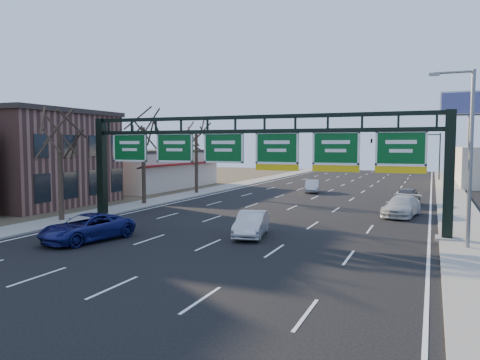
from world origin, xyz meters
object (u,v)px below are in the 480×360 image
at_px(sign_gantry, 252,155).
at_px(car_white_wagon, 402,206).
at_px(car_silver_sedan, 252,224).
at_px(car_blue_suv, 87,228).

bearing_deg(sign_gantry, car_white_wagon, 44.16).
xyz_separation_m(car_silver_sedan, car_white_wagon, (7.58, 11.39, 0.03)).
bearing_deg(car_blue_suv, car_silver_sedan, 43.29).
xyz_separation_m(sign_gantry, car_white_wagon, (8.69, 8.44, -3.88)).
bearing_deg(car_white_wagon, car_blue_suv, -124.53).
bearing_deg(car_white_wagon, car_silver_sedan, -114.19).
height_order(car_blue_suv, car_white_wagon, car_white_wagon).
bearing_deg(car_silver_sedan, car_blue_suv, -160.73).
relative_size(car_blue_suv, car_silver_sedan, 1.22).
relative_size(sign_gantry, car_silver_sedan, 5.63).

